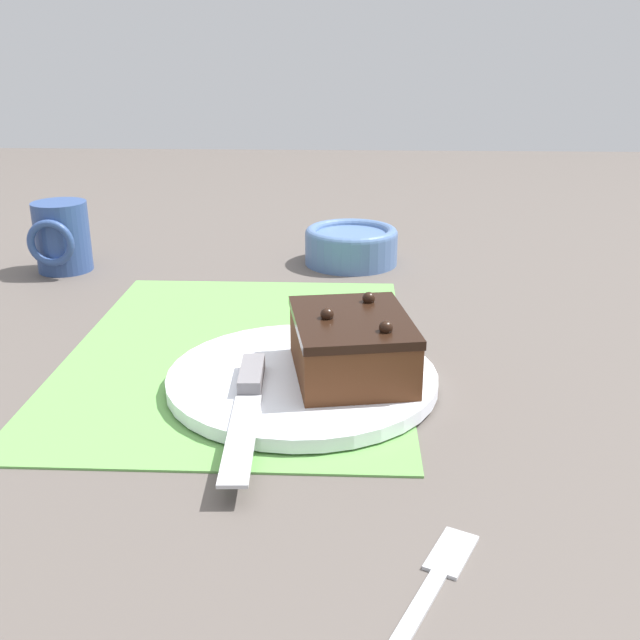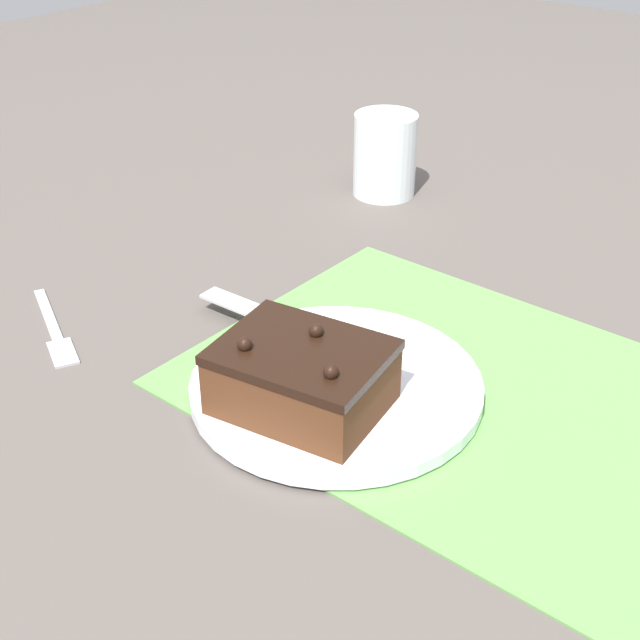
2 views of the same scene
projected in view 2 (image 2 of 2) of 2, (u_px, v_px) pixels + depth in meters
ground_plane at (464, 394)px, 0.76m from camera, size 3.00×3.00×0.00m
placemat_woven at (465, 392)px, 0.76m from camera, size 0.46×0.34×0.00m
cake_plate at (336, 386)px, 0.75m from camera, size 0.25×0.25×0.01m
chocolate_cake at (302, 377)px, 0.70m from camera, size 0.15×0.12×0.06m
serving_knife at (317, 332)px, 0.80m from camera, size 0.20×0.03×0.01m
drinking_glass at (385, 155)px, 1.10m from camera, size 0.08×0.08×0.10m
dessert_fork at (55, 331)px, 0.84m from camera, size 0.14×0.08×0.01m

